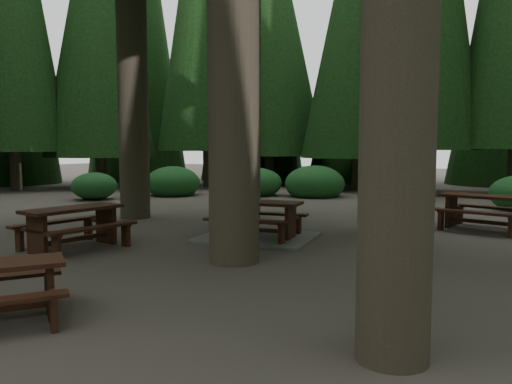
% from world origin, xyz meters
% --- Properties ---
extents(ground, '(80.00, 80.00, 0.00)m').
position_xyz_m(ground, '(0.00, 0.00, 0.00)').
color(ground, '#544D44').
rests_on(ground, ground).
extents(picnic_table_b, '(1.75, 2.04, 0.79)m').
position_xyz_m(picnic_table_b, '(-2.43, -0.27, 0.53)').
color(picnic_table_b, black).
rests_on(picnic_table_b, ground).
extents(picnic_table_c, '(2.53, 2.17, 0.79)m').
position_xyz_m(picnic_table_c, '(0.16, 2.28, 0.27)').
color(picnic_table_c, gray).
rests_on(picnic_table_c, ground).
extents(picnic_table_d, '(2.19, 1.93, 0.81)m').
position_xyz_m(picnic_table_d, '(4.34, 5.65, 0.54)').
color(picnic_table_d, black).
rests_on(picnic_table_d, ground).
extents(shrub_ring, '(23.86, 24.64, 1.49)m').
position_xyz_m(shrub_ring, '(0.70, 0.75, 0.40)').
color(shrub_ring, '#1D5521').
rests_on(shrub_ring, ground).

